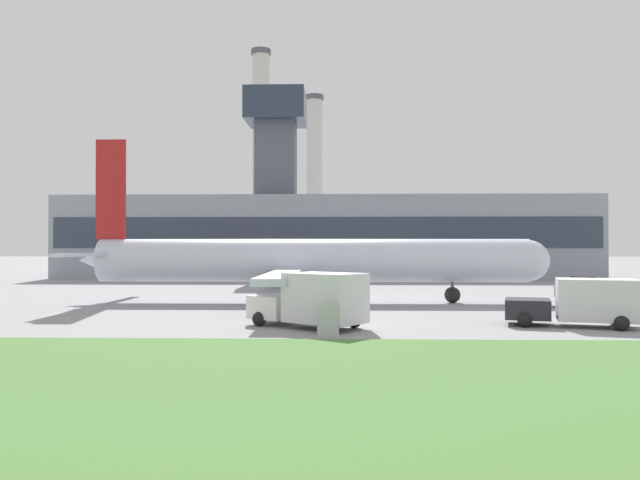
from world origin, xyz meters
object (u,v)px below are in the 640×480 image
pushback_tug (583,291)px  ground_crew_person (590,296)px  airplane (305,262)px  baggage_truck (314,301)px  fuel_truck (581,303)px

pushback_tug → ground_crew_person: pushback_tug is taller
airplane → pushback_tug: 19.34m
baggage_truck → pushback_tug: bearing=38.6°
baggage_truck → fuel_truck: bearing=3.9°
airplane → ground_crew_person: 18.10m
fuel_truck → baggage_truck: bearing=-176.1°
airplane → baggage_truck: size_ratio=5.39×
airplane → pushback_tug: size_ratio=9.02×
baggage_truck → ground_crew_person: baggage_truck is taller
airplane → fuel_truck: 18.71m
baggage_truck → fuel_truck: size_ratio=0.94×
baggage_truck → airplane: bearing=94.8°
pushback_tug → baggage_truck: size_ratio=0.60×
airplane → pushback_tug: (19.21, 1.16, -1.96)m
fuel_truck → ground_crew_person: size_ratio=3.82×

